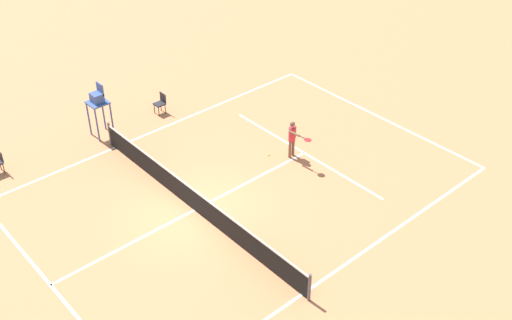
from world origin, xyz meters
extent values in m
plane|color=#D37A4C|center=(0.00, 0.00, 0.00)|extent=(60.00, 60.00, 0.00)
cube|color=white|center=(0.00, -10.21, 0.00)|extent=(10.99, 0.10, 0.01)
cube|color=white|center=(-5.49, 0.00, 0.00)|extent=(0.10, 20.43, 0.01)
cube|color=white|center=(5.49, 0.00, 0.00)|extent=(0.10, 20.43, 0.01)
cube|color=white|center=(0.00, -5.62, 0.00)|extent=(8.24, 0.10, 0.01)
cube|color=white|center=(0.00, 5.62, 0.00)|extent=(8.24, 0.10, 0.01)
cube|color=white|center=(0.00, 0.00, 0.00)|extent=(0.10, 11.24, 0.01)
cylinder|color=#4C4C51|center=(-5.79, 0.00, 0.54)|extent=(0.10, 0.10, 1.07)
cylinder|color=#4C4C51|center=(5.79, 0.00, 0.54)|extent=(0.10, 0.10, 1.07)
cube|color=black|center=(0.00, 0.00, 0.46)|extent=(11.59, 0.03, 0.91)
cube|color=white|center=(0.00, 0.00, 0.93)|extent=(11.59, 0.04, 0.06)
cylinder|color=brown|center=(0.19, -5.15, 0.38)|extent=(0.12, 0.12, 0.76)
cylinder|color=brown|center=(0.18, -4.95, 0.38)|extent=(0.12, 0.12, 0.76)
cylinder|color=red|center=(0.18, -5.05, 1.06)|extent=(0.28, 0.28, 0.60)
sphere|color=brown|center=(0.18, -5.05, 1.53)|extent=(0.22, 0.22, 0.22)
cylinder|color=brown|center=(0.20, -5.24, 1.09)|extent=(0.09, 0.09, 0.53)
cylinder|color=brown|center=(-0.10, -4.89, 1.29)|extent=(0.54, 0.14, 0.09)
cylinder|color=black|center=(-0.49, -4.93, 1.29)|extent=(0.26, 0.06, 0.04)
ellipsoid|color=red|center=(-0.78, -4.95, 1.29)|extent=(0.34, 0.31, 0.04)
sphere|color=#CCE033|center=(0.84, -4.40, 0.03)|extent=(0.07, 0.07, 0.07)
cylinder|color=#38518C|center=(6.37, 0.23, 0.78)|extent=(0.07, 0.07, 1.55)
cylinder|color=#38518C|center=(7.07, 0.23, 0.78)|extent=(0.07, 0.07, 1.55)
cylinder|color=#38518C|center=(6.37, -0.47, 0.78)|extent=(0.07, 0.07, 1.55)
cylinder|color=#38518C|center=(7.07, -0.47, 0.78)|extent=(0.07, 0.07, 1.55)
cube|color=#38518C|center=(6.72, -0.12, 1.58)|extent=(0.80, 0.80, 0.06)
cube|color=#38518C|center=(6.72, -0.12, 1.81)|extent=(0.50, 0.44, 0.40)
cube|color=#38518C|center=(6.72, -0.32, 2.16)|extent=(0.50, 0.06, 0.50)
cylinder|color=#262626|center=(6.75, 4.20, 0.23)|extent=(0.04, 0.04, 0.45)
cylinder|color=#262626|center=(7.10, 4.20, 0.23)|extent=(0.04, 0.04, 0.45)
cube|color=#232328|center=(6.92, 4.16, 0.73)|extent=(0.44, 0.04, 0.44)
cylinder|color=#262626|center=(6.44, -2.84, 0.23)|extent=(0.04, 0.04, 0.45)
cylinder|color=#262626|center=(6.79, -2.84, 0.23)|extent=(0.04, 0.04, 0.45)
cylinder|color=#262626|center=(6.44, -3.19, 0.23)|extent=(0.04, 0.04, 0.45)
cylinder|color=#262626|center=(6.79, -3.19, 0.23)|extent=(0.04, 0.04, 0.45)
cube|color=#232328|center=(6.62, -3.01, 0.48)|extent=(0.44, 0.44, 0.06)
cube|color=#232328|center=(6.62, -3.23, 0.73)|extent=(0.44, 0.04, 0.44)
camera|label=1|loc=(-14.71, 10.01, 14.34)|focal=43.99mm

